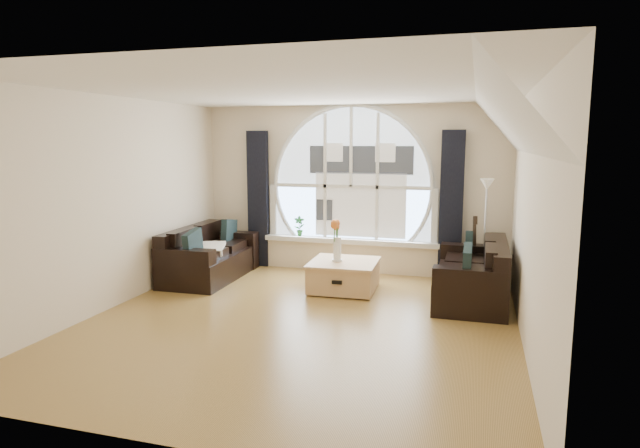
{
  "coord_description": "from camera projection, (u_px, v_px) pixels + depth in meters",
  "views": [
    {
      "loc": [
        1.96,
        -5.83,
        2.14
      ],
      "look_at": [
        0.0,
        0.9,
        1.05
      ],
      "focal_mm": 30.25,
      "sensor_mm": 36.0,
      "label": 1
    }
  ],
  "objects": [
    {
      "name": "ground",
      "position": [
        299.0,
        322.0,
        6.4
      ],
      "size": [
        5.0,
        5.5,
        0.01
      ],
      "primitive_type": "cube",
      "color": "brown",
      "rests_on": "ground"
    },
    {
      "name": "ceiling",
      "position": [
        297.0,
        89.0,
        5.98
      ],
      "size": [
        5.0,
        5.5,
        0.01
      ],
      "primitive_type": "cube",
      "color": "silver",
      "rests_on": "ground"
    },
    {
      "name": "wall_back",
      "position": [
        352.0,
        189.0,
        8.8
      ],
      "size": [
        5.0,
        0.01,
        2.7
      ],
      "primitive_type": "cube",
      "color": "beige",
      "rests_on": "ground"
    },
    {
      "name": "wall_front",
      "position": [
        166.0,
        260.0,
        3.58
      ],
      "size": [
        5.0,
        0.01,
        2.7
      ],
      "primitive_type": "cube",
      "color": "beige",
      "rests_on": "ground"
    },
    {
      "name": "wall_left",
      "position": [
        113.0,
        203.0,
        6.88
      ],
      "size": [
        0.01,
        5.5,
        2.7
      ],
      "primitive_type": "cube",
      "color": "beige",
      "rests_on": "ground"
    },
    {
      "name": "wall_right",
      "position": [
        530.0,
        218.0,
        5.5
      ],
      "size": [
        0.01,
        5.5,
        2.7
      ],
      "primitive_type": "cube",
      "color": "beige",
      "rests_on": "ground"
    },
    {
      "name": "attic_slope",
      "position": [
        504.0,
        119.0,
        5.43
      ],
      "size": [
        0.92,
        5.5,
        0.72
      ],
      "primitive_type": "cube",
      "color": "silver",
      "rests_on": "ground"
    },
    {
      "name": "arched_window",
      "position": [
        351.0,
        173.0,
        8.73
      ],
      "size": [
        2.6,
        0.06,
        2.15
      ],
      "primitive_type": "cube",
      "color": "silver",
      "rests_on": "wall_back"
    },
    {
      "name": "window_sill",
      "position": [
        350.0,
        241.0,
        8.83
      ],
      "size": [
        2.9,
        0.22,
        0.08
      ],
      "primitive_type": "cube",
      "color": "white",
      "rests_on": "wall_back"
    },
    {
      "name": "window_frame",
      "position": [
        351.0,
        173.0,
        8.7
      ],
      "size": [
        2.76,
        0.08,
        2.15
      ],
      "primitive_type": "cube",
      "color": "white",
      "rests_on": "wall_back"
    },
    {
      "name": "neighbor_house",
      "position": [
        360.0,
        180.0,
        8.69
      ],
      "size": [
        1.7,
        0.02,
        1.5
      ],
      "primitive_type": "cube",
      "color": "silver",
      "rests_on": "wall_back"
    },
    {
      "name": "curtain_left",
      "position": [
        258.0,
        199.0,
        9.16
      ],
      "size": [
        0.35,
        0.12,
        2.3
      ],
      "primitive_type": "cube",
      "color": "black",
      "rests_on": "ground"
    },
    {
      "name": "curtain_right",
      "position": [
        451.0,
        206.0,
        8.27
      ],
      "size": [
        0.35,
        0.12,
        2.3
      ],
      "primitive_type": "cube",
      "color": "black",
      "rests_on": "ground"
    },
    {
      "name": "sofa_left",
      "position": [
        210.0,
        253.0,
        8.41
      ],
      "size": [
        0.93,
        1.81,
        0.79
      ],
      "primitive_type": "cube",
      "rotation": [
        0.0,
        0.0,
        0.02
      ],
      "color": "black",
      "rests_on": "ground"
    },
    {
      "name": "sofa_right",
      "position": [
        471.0,
        271.0,
        7.22
      ],
      "size": [
        0.91,
        1.81,
        0.8
      ],
      "primitive_type": "cube",
      "rotation": [
        0.0,
        0.0,
        -0.01
      ],
      "color": "black",
      "rests_on": "ground"
    },
    {
      "name": "coffee_chest",
      "position": [
        344.0,
        274.0,
        7.75
      ],
      "size": [
        0.98,
        0.98,
        0.46
      ],
      "primitive_type": "cube",
      "rotation": [
        0.0,
        0.0,
        0.04
      ],
      "color": "tan",
      "rests_on": "ground"
    },
    {
      "name": "throw_blanket",
      "position": [
        206.0,
        249.0,
        8.23
      ],
      "size": [
        0.7,
        0.7,
        0.1
      ],
      "primitive_type": "cube",
      "rotation": [
        0.0,
        0.0,
        0.34
      ],
      "color": "silver",
      "rests_on": "sofa_left"
    },
    {
      "name": "vase_flowers",
      "position": [
        337.0,
        234.0,
        7.67
      ],
      "size": [
        0.24,
        0.24,
        0.7
      ],
      "primitive_type": "cube",
      "color": "white",
      "rests_on": "coffee_chest"
    },
    {
      "name": "floor_lamp",
      "position": [
        485.0,
        234.0,
        7.79
      ],
      "size": [
        0.24,
        0.24,
        1.6
      ],
      "primitive_type": "cube",
      "color": "#B2B2B2",
      "rests_on": "ground"
    },
    {
      "name": "guitar",
      "position": [
        474.0,
        251.0,
        7.94
      ],
      "size": [
        0.4,
        0.3,
        1.06
      ],
      "primitive_type": "cube",
      "rotation": [
        0.0,
        0.0,
        0.18
      ],
      "color": "brown",
      "rests_on": "ground"
    },
    {
      "name": "potted_plant",
      "position": [
        299.0,
        226.0,
        9.04
      ],
      "size": [
        0.21,
        0.18,
        0.34
      ],
      "primitive_type": "imported",
      "rotation": [
        0.0,
        0.0,
        0.37
      ],
      "color": "#1E6023",
      "rests_on": "window_sill"
    }
  ]
}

